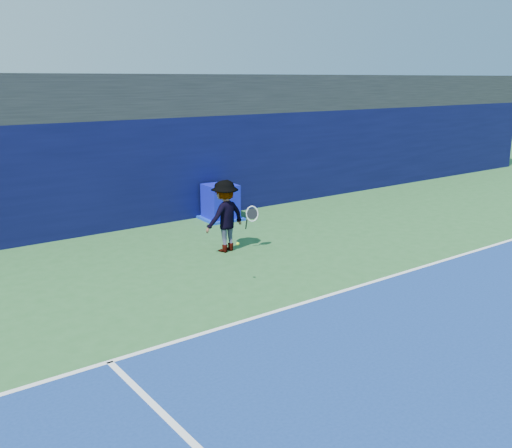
% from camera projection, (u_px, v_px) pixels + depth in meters
% --- Properties ---
extents(ground, '(80.00, 80.00, 0.00)m').
position_uv_depth(ground, '(486.00, 345.00, 8.99)').
color(ground, '#2A5F2D').
rests_on(ground, ground).
extents(baseline, '(24.00, 0.10, 0.01)m').
position_uv_depth(baseline, '(348.00, 289.00, 11.32)').
color(baseline, white).
rests_on(baseline, ground).
extents(stadium_band, '(36.00, 3.00, 1.20)m').
position_uv_depth(stadium_band, '(148.00, 95.00, 17.04)').
color(stadium_band, black).
rests_on(stadium_band, back_wall_assembly).
extents(back_wall_assembly, '(36.00, 1.03, 3.00)m').
position_uv_depth(back_wall_assembly, '(166.00, 169.00, 16.78)').
color(back_wall_assembly, '#090B34').
rests_on(back_wall_assembly, ground).
extents(equipment_cart, '(1.18, 1.18, 1.05)m').
position_uv_depth(equipment_cart, '(221.00, 204.00, 16.89)').
color(equipment_cart, '#0B0DA3').
rests_on(equipment_cart, ground).
extents(tennis_player, '(1.36, 0.82, 1.74)m').
position_uv_depth(tennis_player, '(225.00, 216.00, 13.68)').
color(tennis_player, white).
rests_on(tennis_player, ground).
extents(tennis_ball, '(0.06, 0.06, 0.06)m').
position_uv_depth(tennis_ball, '(238.00, 244.00, 11.32)').
color(tennis_ball, '#B3D818').
rests_on(tennis_ball, ground).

